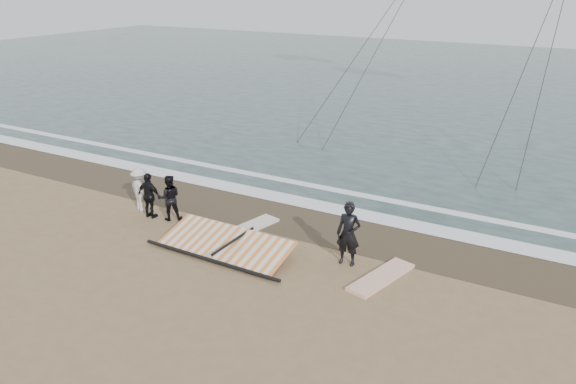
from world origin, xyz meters
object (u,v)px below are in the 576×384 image
Objects in this scene: board_white at (381,277)px; sail_rig at (226,244)px; board_cream at (247,229)px; man_main at (348,234)px.

sail_rig reaches higher than board_white.
board_cream is 0.51× the size of sail_rig.
sail_rig is at bearing -157.49° from board_white.
board_white is 0.98× the size of board_cream.
sail_rig is (-3.53, -1.00, -0.75)m from man_main.
board_white is 5.00m from board_cream.
man_main is 0.80× the size of board_white.
board_cream is at bearing -174.98° from board_white.
sail_rig is (-4.69, -0.65, 0.15)m from board_white.
board_cream is 1.51m from sail_rig.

